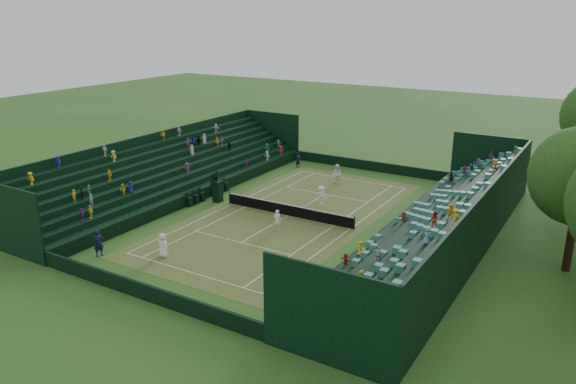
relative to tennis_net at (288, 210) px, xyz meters
name	(u,v)px	position (x,y,z in m)	size (l,w,h in m)	color
ground	(288,216)	(0.00, 0.00, -0.53)	(160.00, 160.00, 0.00)	#285A1C
court_surface	(288,216)	(0.00, 0.00, -0.52)	(12.97, 26.77, 0.01)	#3A6A23
perimeter_wall_north	(368,165)	(0.00, 15.88, -0.03)	(17.17, 0.20, 1.00)	black
perimeter_wall_south	(142,291)	(0.00, -15.88, -0.03)	(17.17, 0.20, 1.00)	black
perimeter_wall_east	(389,230)	(8.48, 0.00, -0.03)	(0.20, 31.77, 1.00)	black
perimeter_wall_west	(205,193)	(-8.48, 0.00, -0.03)	(0.20, 31.77, 1.00)	black
north_grandstand	(448,228)	(12.66, 0.00, 1.02)	(6.60, 32.00, 4.90)	black
south_grandstand	(168,174)	(-12.66, 0.00, 1.02)	(6.60, 32.00, 4.90)	black
tennis_net	(288,210)	(0.00, 0.00, 0.00)	(11.67, 0.10, 1.06)	black
scoreboard_tower	(562,163)	(17.75, 16.00, 2.62)	(2.00, 1.00, 3.70)	black
umpire_chair	(217,188)	(-7.01, -0.07, 0.64)	(0.87, 0.87, 2.73)	black
courtside_chairs	(208,193)	(-8.30, 0.21, -0.09)	(0.53, 5.50, 1.15)	black
player_near_west	(163,245)	(-2.97, -11.03, 0.31)	(0.82, 0.53, 1.68)	white
player_near_east	(277,220)	(0.94, -3.08, 0.29)	(0.59, 0.39, 1.63)	white
player_far_west	(337,174)	(-0.55, 9.80, 0.43)	(0.93, 0.72, 1.91)	white
player_far_east	(321,196)	(1.01, 3.68, 0.32)	(1.09, 0.63, 1.69)	white
line_judge_north	(298,160)	(-6.68, 13.03, 0.30)	(0.60, 0.40, 1.66)	black
line_judge_south	(99,243)	(-6.73, -13.10, 0.39)	(0.67, 0.44, 1.84)	black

